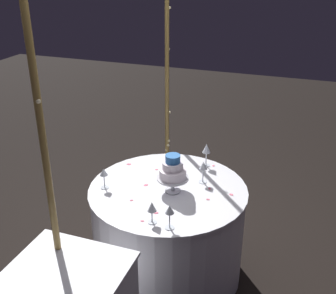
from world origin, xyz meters
TOP-DOWN VIEW (x-y plane):
  - ground_plane at (0.00, 0.00)m, footprint 12.00×12.00m
  - decorative_arch at (0.00, 0.32)m, footprint 1.80×0.06m
  - main_table at (0.00, 0.00)m, footprint 1.11×1.11m
  - tiered_cake at (-0.02, -0.04)m, footprint 0.22×0.22m
  - wine_glass_0 at (-0.14, 0.42)m, footprint 0.06×0.06m
  - wine_glass_1 at (0.17, -0.21)m, footprint 0.06×0.06m
  - wine_glass_2 at (0.42, -0.16)m, footprint 0.06×0.06m
  - wine_glass_3 at (-0.43, -0.16)m, footprint 0.06×0.06m
  - wine_glass_4 at (-0.41, -0.04)m, footprint 0.06×0.06m
  - rose_petal_0 at (0.12, -0.04)m, footprint 0.04×0.03m
  - rose_petal_1 at (-0.23, 0.18)m, footprint 0.03×0.03m
  - rose_petal_2 at (0.24, 0.41)m, footprint 0.03×0.04m
  - rose_petal_3 at (0.23, 0.17)m, footprint 0.03×0.03m
  - rose_petal_4 at (-0.01, 0.16)m, footprint 0.05×0.04m
  - rose_petal_5 at (-0.31, -0.03)m, footprint 0.04×0.04m
  - rose_petal_6 at (-0.42, 0.02)m, footprint 0.02×0.03m
  - rose_petal_7 at (0.09, -0.27)m, footprint 0.03×0.02m
  - rose_petal_8 at (-0.05, -0.30)m, footprint 0.02×0.03m
  - rose_petal_9 at (0.07, -0.43)m, footprint 0.03×0.04m
  - rose_petal_10 at (0.44, -0.22)m, footprint 0.03×0.02m

SIDE VIEW (x-z plane):
  - ground_plane at x=0.00m, z-range 0.00..0.00m
  - main_table at x=0.00m, z-range 0.00..0.74m
  - rose_petal_0 at x=0.12m, z-range 0.74..0.75m
  - rose_petal_1 at x=-0.23m, z-range 0.74..0.75m
  - rose_petal_2 at x=0.24m, z-range 0.74..0.75m
  - rose_petal_3 at x=0.23m, z-range 0.74..0.75m
  - rose_petal_4 at x=-0.01m, z-range 0.74..0.75m
  - rose_petal_5 at x=-0.31m, z-range 0.74..0.75m
  - rose_petal_6 at x=-0.42m, z-range 0.74..0.75m
  - rose_petal_7 at x=0.09m, z-range 0.74..0.75m
  - rose_petal_8 at x=-0.05m, z-range 0.74..0.75m
  - rose_petal_9 at x=0.07m, z-range 0.74..0.75m
  - rose_petal_10 at x=0.44m, z-range 0.74..0.75m
  - wine_glass_4 at x=-0.41m, z-range 0.77..0.92m
  - wine_glass_0 at x=-0.14m, z-range 0.78..0.93m
  - wine_glass_3 at x=-0.43m, z-range 0.78..0.94m
  - wine_glass_1 at x=0.17m, z-range 0.78..0.95m
  - wine_glass_2 at x=0.42m, z-range 0.79..0.97m
  - tiered_cake at x=-0.02m, z-range 0.76..1.04m
  - decorative_arch at x=0.00m, z-range 0.31..2.79m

